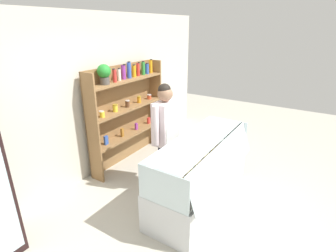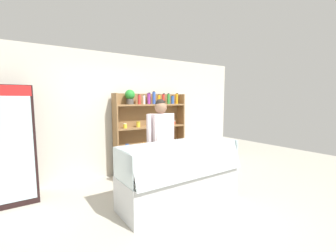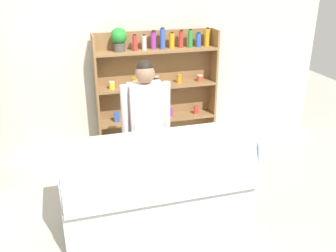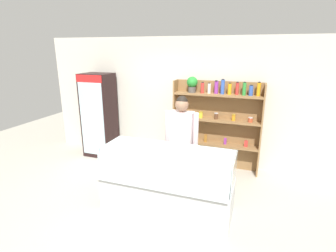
{
  "view_description": "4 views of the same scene",
  "coord_description": "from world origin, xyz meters",
  "views": [
    {
      "loc": [
        -2.82,
        -1.41,
        2.48
      ],
      "look_at": [
        0.13,
        0.46,
        1.13
      ],
      "focal_mm": 28.0,
      "sensor_mm": 36.0,
      "label": 1
    },
    {
      "loc": [
        -1.93,
        -2.86,
        1.69
      ],
      "look_at": [
        0.46,
        0.65,
        1.2
      ],
      "focal_mm": 24.0,
      "sensor_mm": 36.0,
      "label": 2
    },
    {
      "loc": [
        -0.62,
        -3.39,
        2.66
      ],
      "look_at": [
        0.54,
        0.63,
        0.87
      ],
      "focal_mm": 40.0,
      "sensor_mm": 36.0,
      "label": 3
    },
    {
      "loc": [
        1.47,
        -3.48,
        2.45
      ],
      "look_at": [
        0.02,
        0.59,
        1.17
      ],
      "focal_mm": 28.0,
      "sensor_mm": 36.0,
      "label": 4
    }
  ],
  "objects": [
    {
      "name": "ground_plane",
      "position": [
        0.0,
        0.0,
        0.0
      ],
      "size": [
        12.0,
        12.0,
        0.0
      ],
      "primitive_type": "plane",
      "color": "#B7B2A3"
    },
    {
      "name": "back_wall",
      "position": [
        0.0,
        1.96,
        1.35
      ],
      "size": [
        6.8,
        0.1,
        2.7
      ],
      "primitive_type": "cube",
      "color": "beige",
      "rests_on": "ground"
    },
    {
      "name": "drinks_fridge",
      "position": [
        -2.02,
        1.54,
        0.96
      ],
      "size": [
        0.68,
        0.57,
        1.92
      ],
      "color": "black",
      "rests_on": "ground"
    },
    {
      "name": "shelving_unit",
      "position": [
        0.65,
        1.72,
        1.07
      ],
      "size": [
        1.78,
        0.29,
        1.91
      ],
      "color": "olive",
      "rests_on": "ground"
    },
    {
      "name": "deli_display_case",
      "position": [
        0.23,
        -0.04,
        0.31
      ],
      "size": [
        2.01,
        0.78,
        1.01
      ],
      "color": "silver",
      "rests_on": "ground"
    },
    {
      "name": "shop_clerk",
      "position": [
        0.26,
        0.59,
        1.01
      ],
      "size": [
        0.59,
        0.25,
        1.71
      ],
      "color": "#2D2D38",
      "rests_on": "ground"
    }
  ]
}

